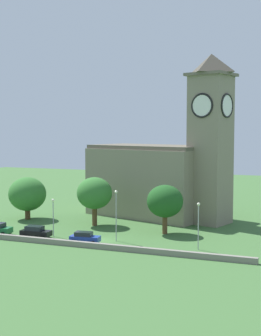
{
  "coord_description": "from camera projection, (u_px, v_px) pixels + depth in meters",
  "views": [
    {
      "loc": [
        30.65,
        -66.19,
        16.75
      ],
      "look_at": [
        1.4,
        8.53,
        10.38
      ],
      "focal_mm": 52.41,
      "sensor_mm": 36.0,
      "label": 1
    }
  ],
  "objects": [
    {
      "name": "ground_plane",
      "position": [
        136.0,
        223.0,
        87.83
      ],
      "size": [
        200.0,
        200.0,
        0.0
      ],
      "primitive_type": "plane",
      "color": "#3D6633"
    },
    {
      "name": "church",
      "position": [
        163.0,
        172.0,
        92.91
      ],
      "size": [
        29.6,
        18.59,
        29.83
      ],
      "color": "gray",
      "rests_on": "ground"
    },
    {
      "name": "quay_barrier",
      "position": [
        87.0,
        245.0,
        69.37
      ],
      "size": [
        47.36,
        0.7,
        0.8
      ],
      "primitive_type": "cube",
      "color": "gray",
      "rests_on": "ground"
    },
    {
      "name": "car_black",
      "position": [
        36.0,
        232.0,
        75.69
      ],
      "size": [
        4.81,
        2.44,
        1.82
      ],
      "color": "black",
      "rests_on": "ground"
    },
    {
      "name": "car_blue",
      "position": [
        85.0,
        237.0,
        72.01
      ],
      "size": [
        4.6,
        2.46,
        1.7
      ],
      "color": "#233D9E",
      "rests_on": "ground"
    },
    {
      "name": "streetlamp_west_mid",
      "position": [
        53.0,
        211.0,
        76.36
      ],
      "size": [
        0.44,
        0.44,
        5.94
      ],
      "color": "#9EA0A5",
      "rests_on": "ground"
    },
    {
      "name": "streetlamp_central",
      "position": [
        116.0,
        208.0,
        73.15
      ],
      "size": [
        0.44,
        0.44,
        7.66
      ],
      "color": "#9EA0A5",
      "rests_on": "ground"
    },
    {
      "name": "streetlamp_east_mid",
      "position": [
        198.0,
        218.0,
        67.88
      ],
      "size": [
        0.44,
        0.44,
        6.61
      ],
      "color": "#9EA0A5",
      "rests_on": "ground"
    },
    {
      "name": "tree_riverside_east",
      "position": [
        27.0,
        194.0,
        91.05
      ],
      "size": [
        6.98,
        6.98,
        7.87
      ],
      "color": "brown",
      "rests_on": "ground"
    },
    {
      "name": "tree_churchyard",
      "position": [
        94.0,
        193.0,
        85.0
      ],
      "size": [
        6.15,
        6.15,
        8.46
      ],
      "color": "brown",
      "rests_on": "ground"
    },
    {
      "name": "tree_by_tower",
      "position": [
        165.0,
        201.0,
        78.23
      ],
      "size": [
        5.81,
        5.81,
        7.9
      ],
      "color": "brown",
      "rests_on": "ground"
    }
  ]
}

